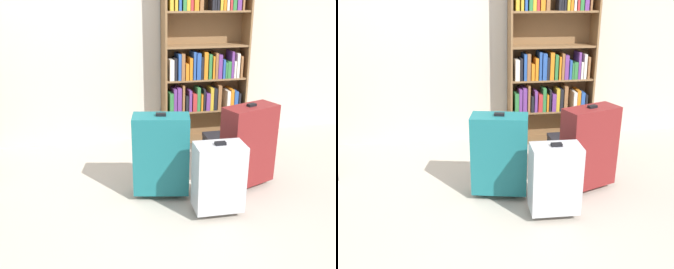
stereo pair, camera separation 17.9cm
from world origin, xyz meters
TOP-DOWN VIEW (x-y plane):
  - ground_plane at (0.00, 0.00)m, footprint 10.11×10.11m
  - back_wall at (0.00, 1.72)m, footprint 5.78×0.10m
  - bookshelf at (0.87, 1.53)m, footprint 0.90×0.26m
  - storage_box at (1.02, 1.10)m, footprint 0.49×0.25m
  - suitcase_teal at (0.18, 0.36)m, footprint 0.47×0.30m
  - suitcase_dark_red at (0.91, 0.36)m, footprint 0.49×0.34m
  - suitcase_silver at (0.54, 0.01)m, footprint 0.36×0.22m

SIDE VIEW (x-z plane):
  - ground_plane at x=0.00m, z-range 0.00..0.00m
  - storage_box at x=1.02m, z-range 0.01..0.20m
  - suitcase_silver at x=0.54m, z-range 0.01..0.59m
  - suitcase_teal at x=0.18m, z-range 0.01..0.72m
  - suitcase_dark_red at x=0.91m, z-range 0.01..0.75m
  - bookshelf at x=0.87m, z-range 0.07..2.12m
  - back_wall at x=0.00m, z-range 0.00..2.60m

